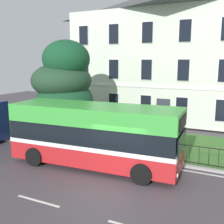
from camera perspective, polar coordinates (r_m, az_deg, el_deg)
ground_plane at (r=12.61m, az=1.33°, el=-14.17°), size 60.00×56.00×0.18m
georgian_townhouse at (r=26.03m, az=13.54°, el=12.00°), size 17.91×8.67×11.75m
iron_verge_railing at (r=15.45m, az=3.14°, el=-6.92°), size 13.42×0.04×0.97m
evergreen_tree at (r=19.47m, az=-9.95°, el=3.26°), size 4.62×4.62×6.98m
single_decker_bus at (r=13.77m, az=-3.61°, el=-4.69°), size 8.76×3.10×3.12m
litter_bin at (r=18.12m, az=-7.61°, el=-4.05°), size 0.48×0.48×1.18m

